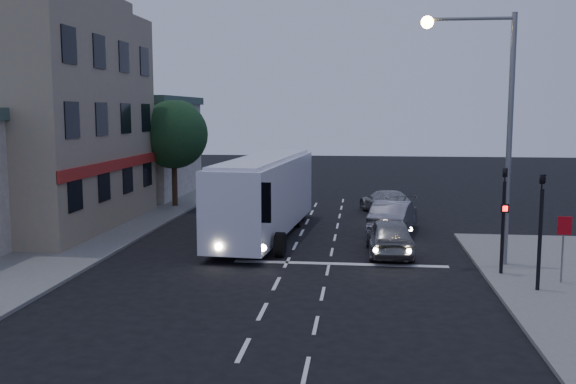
# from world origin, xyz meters

# --- Properties ---
(ground) EXTENTS (120.00, 120.00, 0.00)m
(ground) POSITION_xyz_m (0.00, 0.00, 0.00)
(ground) COLOR black
(sidewalk_far) EXTENTS (12.00, 50.00, 0.12)m
(sidewalk_far) POSITION_xyz_m (-13.00, 8.00, 0.06)
(sidewalk_far) COLOR slate
(sidewalk_far) RESTS_ON ground
(road_markings) EXTENTS (8.00, 30.55, 0.01)m
(road_markings) POSITION_xyz_m (1.29, 3.31, 0.00)
(road_markings) COLOR silver
(road_markings) RESTS_ON ground
(tour_bus) EXTENTS (3.34, 11.96, 3.63)m
(tour_bus) POSITION_xyz_m (-1.60, 7.03, 1.96)
(tour_bus) COLOR white
(tour_bus) RESTS_ON ground
(car_suv) EXTENTS (1.93, 4.43, 1.49)m
(car_suv) POSITION_xyz_m (3.91, 3.80, 0.74)
(car_suv) COLOR gray
(car_suv) RESTS_ON ground
(car_sedan_a) EXTENTS (2.60, 4.93, 1.54)m
(car_sedan_a) POSITION_xyz_m (4.28, 8.44, 0.77)
(car_sedan_a) COLOR slate
(car_sedan_a) RESTS_ON ground
(car_sedan_b) EXTENTS (3.30, 5.03, 1.35)m
(car_sedan_b) POSITION_xyz_m (4.15, 13.98, 0.68)
(car_sedan_b) COLOR #949494
(car_sedan_b) RESTS_ON ground
(traffic_signal_main) EXTENTS (0.25, 0.35, 4.10)m
(traffic_signal_main) POSITION_xyz_m (7.60, 0.78, 2.42)
(traffic_signal_main) COLOR black
(traffic_signal_main) RESTS_ON sidewalk_near
(traffic_signal_side) EXTENTS (0.18, 0.15, 4.10)m
(traffic_signal_side) POSITION_xyz_m (8.30, -1.20, 2.42)
(traffic_signal_side) COLOR black
(traffic_signal_side) RESTS_ON sidewalk_near
(regulatory_sign) EXTENTS (0.45, 0.12, 2.20)m
(regulatory_sign) POSITION_xyz_m (9.30, -0.24, 1.60)
(regulatory_sign) COLOR slate
(regulatory_sign) RESTS_ON sidewalk_near
(streetlight) EXTENTS (3.32, 0.44, 9.00)m
(streetlight) POSITION_xyz_m (7.34, 2.20, 5.73)
(streetlight) COLOR slate
(streetlight) RESTS_ON sidewalk_near
(main_building) EXTENTS (10.12, 12.00, 11.00)m
(main_building) POSITION_xyz_m (-13.96, 8.00, 5.16)
(main_building) COLOR #9C8666
(main_building) RESTS_ON sidewalk_far
(low_building_north) EXTENTS (9.40, 9.40, 6.50)m
(low_building_north) POSITION_xyz_m (-13.50, 20.00, 3.39)
(low_building_north) COLOR gray
(low_building_north) RESTS_ON sidewalk_far
(street_tree) EXTENTS (4.00, 4.00, 6.20)m
(street_tree) POSITION_xyz_m (-8.21, 15.02, 4.50)
(street_tree) COLOR black
(street_tree) RESTS_ON sidewalk_far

